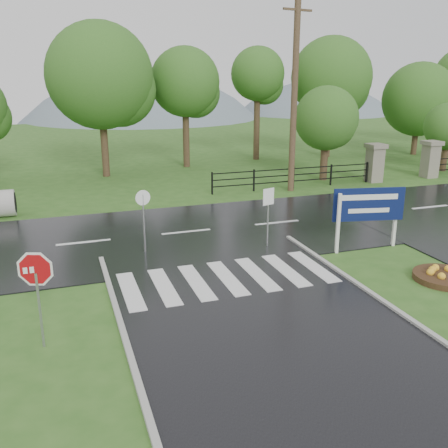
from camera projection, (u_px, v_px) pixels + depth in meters
name	position (u px, v px, depth m)	size (l,w,h in m)	color
ground	(302.00, 364.00, 11.01)	(120.00, 120.00, 0.00)	#315D1F
main_road	(186.00, 233.00, 20.06)	(90.00, 8.00, 0.04)	black
crosswalk	(227.00, 278.00, 15.52)	(6.50, 2.80, 0.02)	silver
pillar_west	(375.00, 162.00, 29.18)	(1.00, 1.00, 2.24)	gray
pillar_east	(430.00, 158.00, 30.42)	(1.00, 1.00, 2.24)	gray
fence_west	(294.00, 175.00, 27.69)	(9.58, 0.08, 1.20)	black
hills	(118.00, 223.00, 75.45)	(102.00, 48.00, 48.00)	slate
treeline	(147.00, 170.00, 33.05)	(83.20, 5.20, 10.00)	#2B5D1C
stop_sign	(36.00, 277.00, 11.23)	(1.06, 0.38, 2.51)	#939399
estate_billboard	(369.00, 208.00, 17.75)	(2.58, 0.60, 2.29)	silver
flower_bed	(445.00, 276.00, 15.46)	(1.89, 1.89, 0.38)	#332111
reg_sign_small	(268.00, 206.00, 17.94)	(0.48, 0.16, 2.23)	#939399
reg_sign_round	(144.00, 214.00, 17.38)	(0.53, 0.13, 2.31)	#939399
utility_pole_east	(294.00, 95.00, 25.85)	(1.75, 0.47, 9.95)	#473523
entrance_tree_left	(326.00, 119.00, 29.06)	(3.72, 3.72, 5.50)	#3D2B1C
entrance_tree_right	(448.00, 127.00, 32.04)	(3.00, 3.00, 4.39)	#3D2B1C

